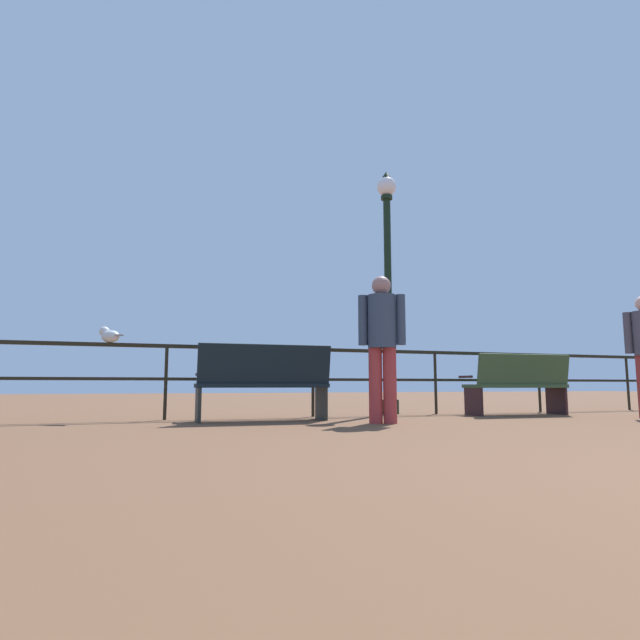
# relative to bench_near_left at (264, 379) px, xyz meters

# --- Properties ---
(pier_railing) EXTENTS (18.34, 0.05, 0.98)m
(pier_railing) POSITION_rel_bench_near_left_xyz_m (1.92, 0.72, 0.21)
(pier_railing) COLOR black
(pier_railing) RESTS_ON ground_plane
(bench_near_left) EXTENTS (1.67, 0.69, 0.95)m
(bench_near_left) POSITION_rel_bench_near_left_xyz_m (0.00, 0.00, 0.00)
(bench_near_left) COLOR black
(bench_near_left) RESTS_ON ground_plane
(bench_near_right) EXTENTS (1.58, 0.73, 0.91)m
(bench_near_right) POSITION_rel_bench_near_left_xyz_m (3.94, 0.00, -0.03)
(bench_near_right) COLOR #324D2D
(bench_near_right) RESTS_ON ground_plane
(lamppost_center) EXTENTS (0.32, 0.32, 3.94)m
(lamppost_center) POSITION_rel_bench_near_left_xyz_m (2.26, 0.96, 1.70)
(lamppost_center) COLOR black
(lamppost_center) RESTS_ON ground_plane
(person_at_railing) EXTENTS (0.51, 0.34, 1.75)m
(person_at_railing) POSITION_rel_bench_near_left_xyz_m (1.24, -0.83, 0.49)
(person_at_railing) COLOR #A03132
(person_at_railing) RESTS_ON ground_plane
(seagull_on_rail) EXTENTS (0.32, 0.39, 0.21)m
(seagull_on_rail) POSITION_rel_bench_near_left_xyz_m (-1.84, 0.74, 0.56)
(seagull_on_rail) COLOR silver
(seagull_on_rail) RESTS_ON pier_railing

